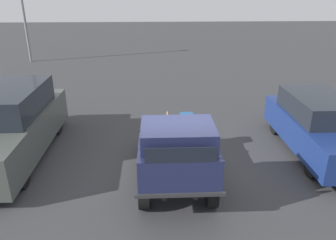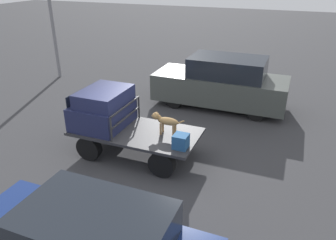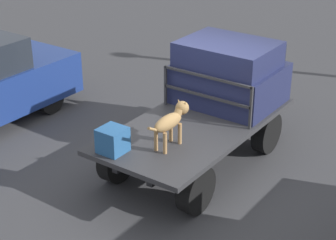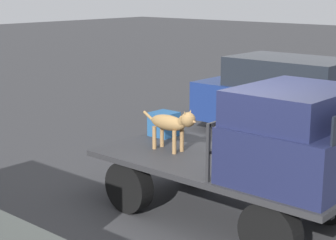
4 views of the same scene
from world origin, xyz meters
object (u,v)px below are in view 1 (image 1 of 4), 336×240
flatbed_truck (175,159)px  parked_pickup_far (9,125)px  parked_sedan (318,125)px  cargo_crate (187,120)px  dog (168,123)px

flatbed_truck → parked_pickup_far: bearing=-107.2°
flatbed_truck → parked_sedan: parked_sedan is taller
parked_pickup_far → cargo_crate: bearing=94.3°
flatbed_truck → parked_sedan: bearing=107.1°
parked_sedan → parked_pickup_far: (-0.10, -8.94, 0.14)m
flatbed_truck → cargo_crate: cargo_crate is taller
flatbed_truck → parked_pickup_far: 4.87m
flatbed_truck → parked_pickup_far: parked_pickup_far is taller
cargo_crate → parked_pickup_far: 5.09m
dog → parked_sedan: parked_sedan is taller
parked_sedan → parked_pickup_far: parked_pickup_far is taller
dog → parked_pickup_far: bearing=-105.4°
cargo_crate → parked_pickup_far: bearing=-88.5°
parked_sedan → dog: bearing=-90.7°
flatbed_truck → cargo_crate: bearing=163.7°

